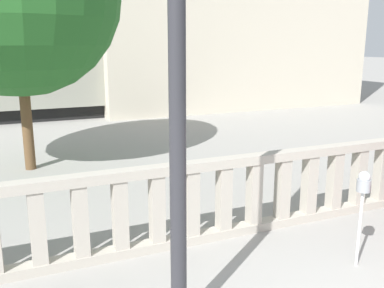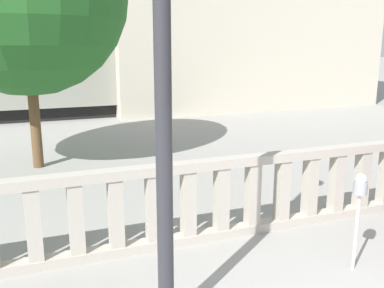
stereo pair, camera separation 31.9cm
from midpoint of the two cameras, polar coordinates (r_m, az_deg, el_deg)
The scene contains 3 objects.
balustrade at distance 6.84m, azimuth 4.97°, elevation -6.89°, with size 13.49×0.24×1.29m.
lamppost at distance 4.11m, azimuth -4.26°, elevation 9.65°, with size 0.37×0.37×5.40m.
parking_meter at distance 6.07m, azimuth 20.46°, elevation -5.76°, with size 0.18×0.18×1.36m.
Camera 1 is at (-3.25, -2.37, 2.98)m, focal length 40.00 mm.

